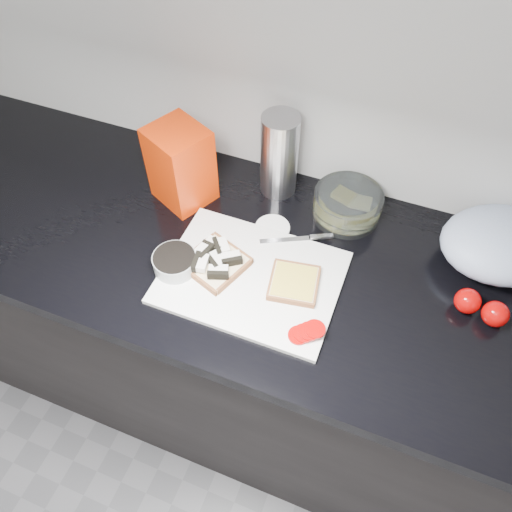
% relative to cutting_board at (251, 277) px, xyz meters
% --- Properties ---
extents(base_cabinet, '(3.50, 0.60, 0.86)m').
position_rel_cutting_board_xyz_m(base_cabinet, '(0.14, 0.08, -0.48)').
color(base_cabinet, black).
rests_on(base_cabinet, ground).
extents(countertop, '(3.50, 0.64, 0.04)m').
position_rel_cutting_board_xyz_m(countertop, '(0.14, 0.08, -0.03)').
color(countertop, black).
rests_on(countertop, base_cabinet).
extents(cutting_board, '(0.40, 0.30, 0.01)m').
position_rel_cutting_board_xyz_m(cutting_board, '(0.00, 0.00, 0.00)').
color(cutting_board, white).
rests_on(cutting_board, countertop).
extents(bread_left, '(0.17, 0.17, 0.04)m').
position_rel_cutting_board_xyz_m(bread_left, '(-0.09, 0.00, 0.02)').
color(bread_left, '#F7E3AE').
rests_on(bread_left, cutting_board).
extents(bread_right, '(0.13, 0.13, 0.02)m').
position_rel_cutting_board_xyz_m(bread_right, '(0.10, 0.01, 0.01)').
color(bread_right, '#F7E3AE').
rests_on(bread_right, cutting_board).
extents(tomato_slices, '(0.08, 0.07, 0.02)m').
position_rel_cutting_board_xyz_m(tomato_slices, '(0.16, -0.10, 0.01)').
color(tomato_slices, '#A80403').
rests_on(tomato_slices, cutting_board).
extents(knife, '(0.17, 0.09, 0.01)m').
position_rel_cutting_board_xyz_m(knife, '(0.08, 0.15, 0.01)').
color(knife, silver).
rests_on(knife, cutting_board).
extents(seed_tub, '(0.10, 0.10, 0.05)m').
position_rel_cutting_board_xyz_m(seed_tub, '(-0.17, -0.04, 0.02)').
color(seed_tub, '#A1A6A6').
rests_on(seed_tub, countertop).
extents(tub_lid, '(0.10, 0.10, 0.01)m').
position_rel_cutting_board_xyz_m(tub_lid, '(-0.01, 0.16, -0.00)').
color(tub_lid, white).
rests_on(tub_lid, countertop).
extents(glass_bowl, '(0.17, 0.17, 0.07)m').
position_rel_cutting_board_xyz_m(glass_bowl, '(0.15, 0.27, 0.03)').
color(glass_bowl, silver).
rests_on(glass_bowl, countertop).
extents(bread_bag, '(0.17, 0.17, 0.21)m').
position_rel_cutting_board_xyz_m(bread_bag, '(-0.26, 0.19, 0.10)').
color(bread_bag, red).
rests_on(bread_bag, countertop).
extents(steel_canister, '(0.09, 0.09, 0.23)m').
position_rel_cutting_board_xyz_m(steel_canister, '(-0.04, 0.30, 0.11)').
color(steel_canister, '#AEAFB3').
rests_on(steel_canister, countertop).
extents(grocery_bag, '(0.35, 0.32, 0.12)m').
position_rel_cutting_board_xyz_m(grocery_bag, '(0.53, 0.25, 0.05)').
color(grocery_bag, '#B1BFDA').
rests_on(grocery_bag, countertop).
extents(whole_tomatoes, '(0.12, 0.07, 0.06)m').
position_rel_cutting_board_xyz_m(whole_tomatoes, '(0.49, 0.09, 0.02)').
color(whole_tomatoes, '#A80403').
rests_on(whole_tomatoes, countertop).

